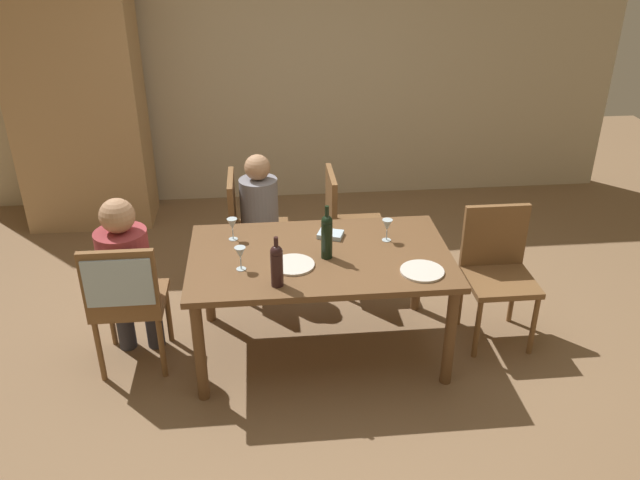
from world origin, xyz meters
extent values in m
plane|color=#846647|center=(0.00, 0.00, 0.00)|extent=(10.00, 10.00, 0.00)
cube|color=beige|center=(0.00, 2.69, 1.35)|extent=(6.40, 0.12, 2.70)
cube|color=tan|center=(-1.92, 2.24, 1.05)|extent=(1.10, 0.56, 2.10)
cube|color=brown|center=(0.00, 0.00, 0.71)|extent=(1.65, 0.99, 0.04)
cylinder|color=brown|center=(-0.75, -0.42, 0.34)|extent=(0.07, 0.07, 0.69)
cylinder|color=brown|center=(0.75, -0.42, 0.34)|extent=(0.07, 0.07, 0.69)
cylinder|color=brown|center=(-0.75, 0.42, 0.34)|extent=(0.07, 0.07, 0.69)
cylinder|color=brown|center=(0.75, 0.42, 0.34)|extent=(0.07, 0.07, 0.69)
cylinder|color=brown|center=(-0.18, 1.06, 0.22)|extent=(0.04, 0.04, 0.44)
cylinder|color=brown|center=(-0.18, 0.68, 0.22)|extent=(0.04, 0.04, 0.44)
cylinder|color=brown|center=(-0.56, 1.06, 0.22)|extent=(0.04, 0.04, 0.44)
cylinder|color=brown|center=(-0.56, 0.68, 0.22)|extent=(0.04, 0.04, 0.44)
cube|color=brown|center=(-0.37, 0.87, 0.46)|extent=(0.44, 0.44, 0.04)
cube|color=brown|center=(-0.57, 0.87, 0.70)|extent=(0.04, 0.44, 0.44)
cylinder|color=brown|center=(-1.39, 0.19, 0.22)|extent=(0.04, 0.04, 0.44)
cylinder|color=brown|center=(-1.01, 0.19, 0.22)|extent=(0.04, 0.04, 0.44)
cylinder|color=brown|center=(-1.39, -0.19, 0.22)|extent=(0.04, 0.04, 0.44)
cylinder|color=brown|center=(-1.01, -0.19, 0.22)|extent=(0.04, 0.04, 0.44)
cube|color=brown|center=(-1.20, 0.00, 0.46)|extent=(0.44, 0.44, 0.04)
cube|color=brown|center=(-1.20, -0.20, 0.70)|extent=(0.44, 0.04, 0.44)
cube|color=#ADC6D6|center=(-1.20, -0.20, 0.72)|extent=(0.40, 0.07, 0.31)
cylinder|color=brown|center=(1.39, -0.19, 0.22)|extent=(0.04, 0.04, 0.44)
cylinder|color=brown|center=(1.01, -0.19, 0.22)|extent=(0.04, 0.04, 0.44)
cylinder|color=brown|center=(1.39, 0.19, 0.22)|extent=(0.04, 0.04, 0.44)
cylinder|color=brown|center=(1.01, 0.19, 0.22)|extent=(0.04, 0.04, 0.44)
cube|color=brown|center=(1.20, 0.00, 0.46)|extent=(0.44, 0.44, 0.04)
cube|color=brown|center=(1.20, 0.20, 0.70)|extent=(0.44, 0.04, 0.44)
cylinder|color=brown|center=(0.56, 1.06, 0.22)|extent=(0.04, 0.04, 0.44)
cylinder|color=brown|center=(0.56, 0.68, 0.22)|extent=(0.04, 0.04, 0.44)
cylinder|color=brown|center=(0.18, 1.06, 0.22)|extent=(0.04, 0.04, 0.44)
cylinder|color=brown|center=(0.18, 0.68, 0.22)|extent=(0.04, 0.04, 0.44)
cube|color=brown|center=(0.37, 0.87, 0.46)|extent=(0.44, 0.44, 0.04)
cube|color=brown|center=(0.17, 0.87, 0.70)|extent=(0.04, 0.44, 0.44)
cylinder|color=#33333D|center=(-0.24, 0.96, 0.23)|extent=(0.10, 0.10, 0.46)
cylinder|color=#33333D|center=(-0.24, 0.79, 0.23)|extent=(0.10, 0.10, 0.46)
cylinder|color=gray|center=(-0.37, 0.87, 0.68)|extent=(0.28, 0.28, 0.43)
sphere|color=tan|center=(-0.37, 0.87, 0.99)|extent=(0.19, 0.19, 0.19)
cylinder|color=#33333D|center=(-1.30, 0.15, 0.23)|extent=(0.12, 0.12, 0.46)
cylinder|color=#33333D|center=(-1.11, 0.15, 0.23)|extent=(0.12, 0.12, 0.46)
cylinder|color=#9E383D|center=(-1.20, 0.00, 0.70)|extent=(0.32, 0.32, 0.49)
sphere|color=tan|center=(-1.20, 0.00, 1.05)|extent=(0.21, 0.21, 0.21)
cylinder|color=black|center=(-0.28, -0.35, 0.83)|extent=(0.07, 0.07, 0.21)
sphere|color=black|center=(-0.28, -0.35, 0.95)|extent=(0.07, 0.07, 0.07)
cylinder|color=black|center=(-0.28, -0.35, 1.00)|extent=(0.03, 0.03, 0.08)
cylinder|color=black|center=(0.04, -0.04, 0.85)|extent=(0.07, 0.07, 0.24)
sphere|color=black|center=(0.04, -0.04, 0.98)|extent=(0.07, 0.07, 0.07)
cylinder|color=black|center=(0.04, -0.04, 1.03)|extent=(0.03, 0.03, 0.09)
cylinder|color=silver|center=(-0.49, -0.14, 0.73)|extent=(0.06, 0.06, 0.00)
cylinder|color=silver|center=(-0.49, -0.14, 0.77)|extent=(0.01, 0.01, 0.07)
cone|color=silver|center=(-0.49, -0.14, 0.84)|extent=(0.07, 0.07, 0.07)
cylinder|color=silver|center=(-0.55, 0.26, 0.73)|extent=(0.06, 0.06, 0.00)
cylinder|color=silver|center=(-0.55, 0.26, 0.77)|extent=(0.01, 0.01, 0.07)
cone|color=silver|center=(-0.55, 0.26, 0.84)|extent=(0.07, 0.07, 0.07)
cylinder|color=silver|center=(0.45, 0.14, 0.73)|extent=(0.06, 0.06, 0.00)
cylinder|color=silver|center=(0.45, 0.14, 0.77)|extent=(0.01, 0.01, 0.07)
cone|color=silver|center=(0.45, 0.14, 0.84)|extent=(0.07, 0.07, 0.07)
cylinder|color=silver|center=(0.59, -0.28, 0.73)|extent=(0.26, 0.26, 0.01)
cylinder|color=silver|center=(-0.18, -0.13, 0.73)|extent=(0.26, 0.26, 0.01)
cube|color=#ADC6D6|center=(0.09, 0.24, 0.74)|extent=(0.19, 0.17, 0.03)
camera|label=1|loc=(-0.35, -3.55, 2.68)|focal=36.38mm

